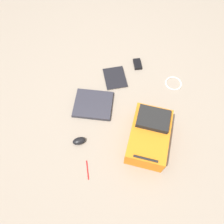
% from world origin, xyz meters
% --- Properties ---
extents(ground_plane, '(3.93, 3.93, 0.00)m').
position_xyz_m(ground_plane, '(0.00, 0.00, 0.00)').
color(ground_plane, gray).
extents(backpack, '(0.39, 0.50, 0.22)m').
position_xyz_m(backpack, '(-0.28, 0.27, 0.10)').
color(backpack, orange).
rests_on(backpack, ground_plane).
extents(laptop, '(0.36, 0.31, 0.03)m').
position_xyz_m(laptop, '(0.16, -0.05, 0.02)').
color(laptop, '#24242C').
rests_on(laptop, ground_plane).
extents(book_red, '(0.23, 0.27, 0.01)m').
position_xyz_m(book_red, '(-0.03, -0.34, 0.01)').
color(book_red, silver).
rests_on(book_red, ground_plane).
extents(computer_mouse, '(0.12, 0.09, 0.04)m').
position_xyz_m(computer_mouse, '(0.26, 0.29, 0.02)').
color(computer_mouse, black).
rests_on(computer_mouse, ground_plane).
extents(cable_coil, '(0.15, 0.15, 0.01)m').
position_xyz_m(cable_coil, '(-0.57, -0.27, 0.01)').
color(cable_coil, silver).
rests_on(cable_coil, ground_plane).
extents(power_brick, '(0.08, 0.13, 0.03)m').
position_xyz_m(power_brick, '(-0.25, -0.49, 0.01)').
color(power_brick, black).
rests_on(power_brick, ground_plane).
extents(pen_black, '(0.03, 0.14, 0.01)m').
position_xyz_m(pen_black, '(0.18, 0.51, 0.00)').
color(pen_black, red).
rests_on(pen_black, ground_plane).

